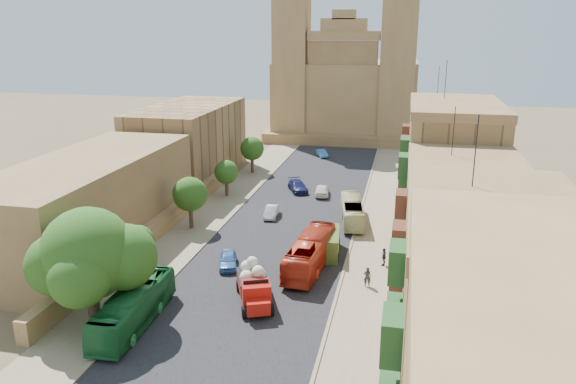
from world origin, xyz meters
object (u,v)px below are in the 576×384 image
at_px(car_blue_a, 228,260).
at_px(car_blue_b, 322,153).
at_px(red_truck, 254,285).
at_px(car_dkblue, 298,186).
at_px(church, 346,87).
at_px(olive_pickup, 327,243).
at_px(pedestrian_a, 367,277).
at_px(bus_cream_east, 352,211).
at_px(car_cream, 309,245).
at_px(bus_green_north, 134,307).
at_px(pedestrian_c, 384,257).
at_px(street_tree_d, 252,149).
at_px(ficus_tree, 90,257).
at_px(street_tree_a, 137,242).
at_px(bus_red_east, 310,253).
at_px(car_white_a, 271,212).
at_px(street_tree_c, 226,172).
at_px(street_tree_b, 190,194).
at_px(car_white_b, 322,190).

relative_size(car_blue_a, car_blue_b, 1.10).
bearing_deg(red_truck, car_dkblue, 94.81).
height_order(church, olive_pickup, church).
bearing_deg(church, pedestrian_a, -81.90).
height_order(bus_cream_east, pedestrian_a, bus_cream_east).
bearing_deg(olive_pickup, car_cream, 161.14).
relative_size(bus_green_north, car_blue_b, 2.85).
xyz_separation_m(car_dkblue, pedestrian_c, (12.00, -21.39, 0.15)).
distance_m(street_tree_d, bus_cream_east, 24.89).
height_order(street_tree_d, pedestrian_c, street_tree_d).
xyz_separation_m(red_truck, pedestrian_a, (8.29, 4.64, -0.67)).
relative_size(street_tree_d, pedestrian_a, 3.12).
height_order(bus_green_north, pedestrian_a, bus_green_north).
bearing_deg(pedestrian_a, olive_pickup, -61.21).
height_order(church, ficus_tree, church).
distance_m(street_tree_a, car_blue_a, 7.97).
distance_m(red_truck, bus_red_east, 7.89).
xyz_separation_m(ficus_tree, car_blue_a, (6.30, 11.27, -4.43)).
relative_size(bus_green_north, pedestrian_a, 5.89).
bearing_deg(street_tree_a, pedestrian_c, 17.51).
bearing_deg(car_white_a, car_blue_a, -96.79).
bearing_deg(car_blue_b, bus_green_north, -119.62).
bearing_deg(street_tree_c, olive_pickup, -46.91).
distance_m(street_tree_d, car_dkblue, 12.03).
height_order(car_dkblue, pedestrian_c, pedestrian_c).
relative_size(olive_pickup, pedestrian_a, 3.20).
height_order(ficus_tree, car_cream, ficus_tree).
distance_m(car_white_a, car_dkblue, 10.61).
bearing_deg(street_tree_d, bus_cream_east, -48.65).
bearing_deg(street_tree_b, bus_cream_east, 18.23).
distance_m(olive_pickup, bus_cream_east, 9.50).
bearing_deg(church, ficus_tree, -97.20).
height_order(bus_green_north, car_white_b, bus_green_north).
bearing_deg(bus_green_north, olive_pickup, 52.36).
xyz_separation_m(olive_pickup, pedestrian_c, (5.37, -1.58, -0.22)).
bearing_deg(car_cream, ficus_tree, 48.61).
height_order(olive_pickup, pedestrian_a, olive_pickup).
bearing_deg(car_cream, bus_green_north, 55.24).
bearing_deg(church, olive_pickup, -85.16).
distance_m(street_tree_c, bus_green_north, 32.02).
distance_m(car_white_a, car_cream, 10.40).
xyz_separation_m(red_truck, car_blue_b, (-2.57, 51.01, -0.94)).
relative_size(bus_red_east, car_blue_b, 2.97).
relative_size(street_tree_d, car_white_a, 1.42).
distance_m(street_tree_c, car_white_b, 12.20).
xyz_separation_m(car_blue_a, pedestrian_a, (12.33, -1.35, 0.19)).
bearing_deg(olive_pickup, ficus_tree, -131.98).
xyz_separation_m(ficus_tree, red_truck, (10.33, 5.27, -3.57)).
xyz_separation_m(car_dkblue, car_blue_b, (0.00, 20.48, -0.11)).
bearing_deg(bus_red_east, pedestrian_c, -159.12).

